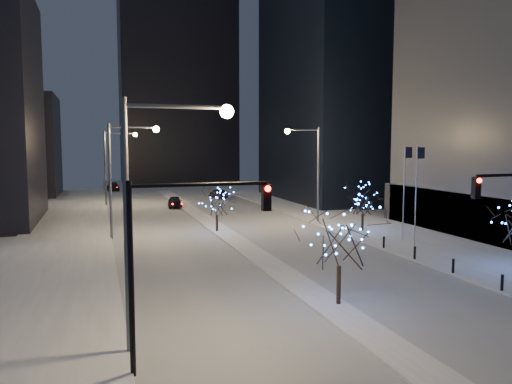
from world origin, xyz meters
name	(u,v)px	position (x,y,z in m)	size (l,w,h in m)	color
ground	(379,342)	(0.00, 0.00, 0.00)	(160.00, 160.00, 0.00)	white
road	(206,220)	(0.00, 35.00, 0.01)	(20.00, 130.00, 0.02)	#B2B7C2
median	(216,227)	(0.00, 30.00, 0.07)	(2.00, 80.00, 0.15)	white
east_sidewalk	(406,236)	(15.00, 20.00, 0.07)	(10.00, 90.00, 0.15)	white
west_sidewalk	(56,259)	(-14.00, 20.00, 0.07)	(8.00, 90.00, 0.15)	white
horizon_block	(177,85)	(6.00, 92.00, 21.00)	(24.00, 14.00, 42.00)	black
street_lamp_w_near	(154,189)	(-8.94, 2.00, 6.50)	(4.40, 0.56, 10.00)	#595E66
street_lamp_w_mid	(122,164)	(-8.94, 27.00, 6.50)	(4.40, 0.56, 10.00)	#595E66
street_lamp_w_far	(113,157)	(-8.94, 52.00, 6.50)	(4.40, 0.56, 10.00)	#595E66
street_lamp_east	(310,162)	(10.08, 30.00, 6.45)	(3.90, 0.56, 10.00)	#595E66
traffic_signal_west	(175,242)	(-8.44, 0.00, 4.76)	(5.26, 0.43, 7.00)	black
flagpoles	(411,186)	(13.37, 17.25, 4.80)	(1.35, 2.60, 8.00)	silver
bollards	(433,259)	(10.20, 10.00, 0.60)	(0.16, 12.16, 0.90)	black
car_near	(175,202)	(-1.50, 47.17, 0.73)	(1.73, 4.30, 1.46)	black
car_mid	(218,194)	(6.42, 56.01, 0.68)	(1.43, 4.10, 1.35)	black
car_far	(113,187)	(-8.44, 74.11, 0.71)	(2.00, 4.92, 1.43)	#222227
holiday_tree_median_near	(339,236)	(0.50, 4.70, 3.66)	(5.31, 5.31, 5.39)	black
holiday_tree_median_far	(217,201)	(-0.50, 27.46, 2.94)	(4.58, 4.58, 4.35)	black
holiday_tree_plaza_far	(363,200)	(12.67, 23.64, 3.01)	(4.09, 4.09, 4.46)	black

